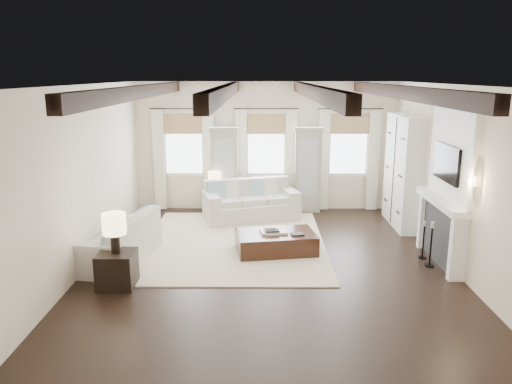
{
  "coord_description": "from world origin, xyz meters",
  "views": [
    {
      "loc": [
        -0.18,
        -8.65,
        3.38
      ],
      "look_at": [
        -0.24,
        0.74,
        1.15
      ],
      "focal_mm": 35.0,
      "sensor_mm": 36.0,
      "label": 1
    }
  ],
  "objects_px": {
    "ottoman": "(276,243)",
    "side_table_back": "(215,205)",
    "sofa_left": "(122,244)",
    "sofa_back": "(250,203)",
    "side_table_front": "(117,269)"
  },
  "relations": [
    {
      "from": "ottoman",
      "to": "side_table_front",
      "type": "bearing_deg",
      "value": -157.68
    },
    {
      "from": "sofa_back",
      "to": "side_table_front",
      "type": "xyz_separation_m",
      "value": [
        -2.1,
        -3.91,
        -0.09
      ]
    },
    {
      "from": "sofa_left",
      "to": "side_table_back",
      "type": "relative_size",
      "value": 3.95
    },
    {
      "from": "side_table_front",
      "to": "side_table_back",
      "type": "bearing_deg",
      "value": 73.7
    },
    {
      "from": "sofa_back",
      "to": "sofa_left",
      "type": "bearing_deg",
      "value": -129.57
    },
    {
      "from": "ottoman",
      "to": "side_table_back",
      "type": "distance_m",
      "value": 2.95
    },
    {
      "from": "side_table_front",
      "to": "side_table_back",
      "type": "relative_size",
      "value": 1.09
    },
    {
      "from": "side_table_back",
      "to": "side_table_front",
      "type": "bearing_deg",
      "value": -106.3
    },
    {
      "from": "ottoman",
      "to": "side_table_back",
      "type": "bearing_deg",
      "value": 108.99
    },
    {
      "from": "sofa_left",
      "to": "ottoman",
      "type": "relative_size",
      "value": 1.41
    },
    {
      "from": "sofa_left",
      "to": "side_table_front",
      "type": "height_order",
      "value": "sofa_left"
    },
    {
      "from": "sofa_back",
      "to": "ottoman",
      "type": "relative_size",
      "value": 1.58
    },
    {
      "from": "ottoman",
      "to": "side_table_back",
      "type": "xyz_separation_m",
      "value": [
        -1.39,
        2.6,
        0.07
      ]
    },
    {
      "from": "sofa_left",
      "to": "side_table_front",
      "type": "xyz_separation_m",
      "value": [
        0.21,
        -1.11,
        -0.05
      ]
    },
    {
      "from": "sofa_left",
      "to": "sofa_back",
      "type": "bearing_deg",
      "value": 50.43
    }
  ]
}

